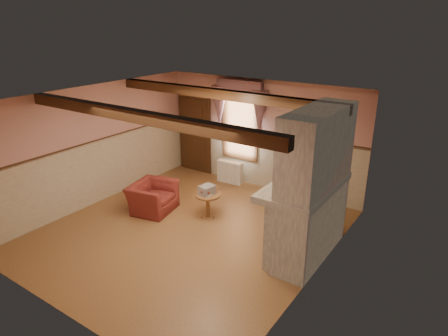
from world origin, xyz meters
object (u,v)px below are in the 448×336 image
Objects in this scene: side_table at (208,206)px; mantel_clock at (322,165)px; bowl at (304,181)px; armchair at (153,197)px; radiator at (230,172)px; oil_lamp at (312,171)px.

mantel_clock is at bearing 15.57° from side_table.
side_table is 1.55× the size of bowl.
radiator is at bearing -24.87° from armchair.
radiator is 3.71m from oil_lamp.
oil_lamp is at bearing 90.00° from bowl.
armchair is at bearing -159.76° from side_table.
radiator is (0.55, 2.39, -0.03)m from armchair.
bowl is at bearing -97.56° from armchair.
side_table is 2.06m from radiator.
side_table is 2.64m from oil_lamp.
armchair is at bearing -170.44° from oil_lamp.
bowl reaches higher than side_table.
radiator is at bearing 149.00° from oil_lamp.
oil_lamp is at bearing -90.00° from mantel_clock.
mantel_clock reaches higher than armchair.
bowl is 0.83m from mantel_clock.
radiator is at bearing 144.60° from bowl.
bowl is at bearing -90.00° from oil_lamp.
side_table is 2.00× the size of oil_lamp.
armchair is 1.82× the size of side_table.
armchair reaches higher than radiator.
oil_lamp is at bearing -34.41° from radiator.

